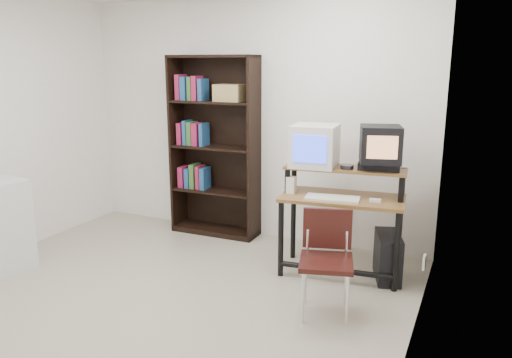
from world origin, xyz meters
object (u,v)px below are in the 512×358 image
at_px(pc_tower, 388,257).
at_px(school_chair, 327,251).
at_px(computer_desk, 342,202).
at_px(crt_tv, 380,144).
at_px(crt_monitor, 315,146).
at_px(bookshelf, 215,145).

bearing_deg(pc_tower, school_chair, -130.82).
bearing_deg(computer_desk, crt_tv, 13.61).
relative_size(crt_monitor, pc_tower, 1.00).
bearing_deg(pc_tower, computer_desk, 166.74).
bearing_deg(crt_monitor, pc_tower, -8.96).
height_order(computer_desk, bookshelf, bookshelf).
bearing_deg(computer_desk, school_chair, -89.87).
bearing_deg(pc_tower, crt_tv, 134.48).
xyz_separation_m(crt_tv, school_chair, (-0.20, -0.87, -0.72)).
xyz_separation_m(computer_desk, pc_tower, (0.43, 0.04, -0.46)).
bearing_deg(crt_monitor, crt_tv, -2.95).
distance_m(computer_desk, school_chair, 0.79).
bearing_deg(bookshelf, crt_tv, -13.56).
xyz_separation_m(computer_desk, crt_tv, (0.29, 0.11, 0.54)).
relative_size(crt_tv, school_chair, 0.53).
height_order(crt_tv, pc_tower, crt_tv).
xyz_separation_m(crt_monitor, bookshelf, (-1.30, 0.44, -0.15)).
relative_size(crt_monitor, bookshelf, 0.23).
xyz_separation_m(crt_monitor, crt_tv, (0.59, 0.03, 0.05)).
relative_size(crt_tv, pc_tower, 0.94).
height_order(crt_tv, bookshelf, bookshelf).
relative_size(school_chair, bookshelf, 0.40).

